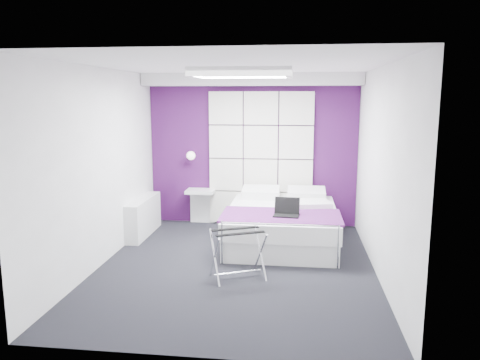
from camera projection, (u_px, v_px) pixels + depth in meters
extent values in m
plane|color=black|center=(236.00, 267.00, 6.18)|extent=(4.40, 4.40, 0.00)
plane|color=white|center=(236.00, 65.00, 5.72)|extent=(4.40, 4.40, 0.00)
plane|color=silver|center=(252.00, 151.00, 8.10)|extent=(3.60, 0.00, 3.60)
plane|color=silver|center=(101.00, 167.00, 6.16)|extent=(0.00, 4.40, 4.40)
plane|color=silver|center=(381.00, 173.00, 5.73)|extent=(0.00, 4.40, 4.40)
cube|color=#3B0F42|center=(252.00, 151.00, 8.09)|extent=(3.58, 0.02, 2.58)
cube|color=silver|center=(251.00, 79.00, 7.65)|extent=(3.58, 0.50, 0.20)
sphere|color=white|center=(191.00, 155.00, 8.10)|extent=(0.15, 0.15, 0.15)
cube|color=silver|center=(143.00, 217.00, 7.60)|extent=(0.22, 1.20, 0.60)
cube|color=silver|center=(282.00, 234.00, 7.17)|extent=(1.59, 1.99, 0.30)
cube|color=white|center=(282.00, 217.00, 7.12)|extent=(1.63, 2.03, 0.25)
cube|color=#551757|center=(281.00, 216.00, 6.61)|extent=(1.69, 0.89, 0.03)
cube|color=silver|center=(201.00, 191.00, 8.15)|extent=(0.49, 0.38, 0.05)
cube|color=black|center=(238.00, 231.00, 5.72)|extent=(0.61, 0.45, 0.01)
cube|color=black|center=(286.00, 215.00, 6.54)|extent=(0.35, 0.25, 0.02)
cube|color=black|center=(287.00, 205.00, 6.63)|extent=(0.35, 0.01, 0.23)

